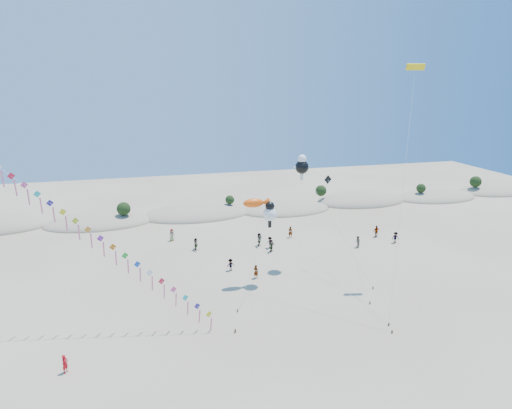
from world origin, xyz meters
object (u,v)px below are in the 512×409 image
object	(u,v)px
fish_kite	(257,203)
flyer_foreground	(65,364)
parafoil_kite	(415,75)
kite_train	(71,218)

from	to	relation	value
fish_kite	flyer_foreground	size ratio (longest dim) A/B	9.03
parafoil_kite	flyer_foreground	size ratio (longest dim) A/B	15.32
flyer_foreground	kite_train	bearing A→B (deg)	24.98
kite_train	fish_kite	xyz separation A→B (m)	(18.28, 5.12, -1.27)
parafoil_kite	flyer_foreground	xyz separation A→B (m)	(-35.19, -9.12, -22.23)
kite_train	flyer_foreground	bearing A→B (deg)	-94.43
kite_train	fish_kite	world-z (taller)	kite_train
fish_kite	kite_train	bearing A→B (deg)	-164.36
fish_kite	parafoil_kite	bearing A→B (deg)	-9.99
kite_train	flyer_foreground	size ratio (longest dim) A/B	16.44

